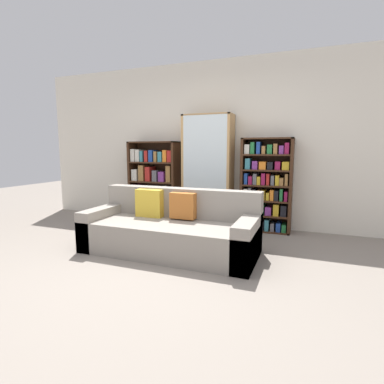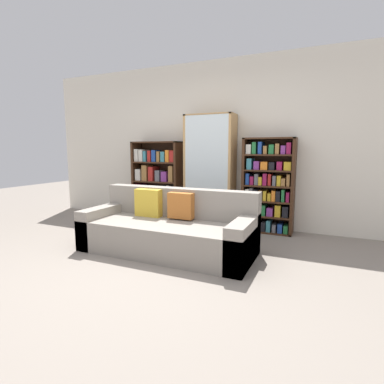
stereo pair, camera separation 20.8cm
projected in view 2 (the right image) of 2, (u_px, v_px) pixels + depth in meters
The scene contains 7 objects.
ground_plane at pixel (142, 272), 3.10m from camera, with size 16.00×16.00×0.00m, color gray.
wall_back at pixel (217, 144), 5.00m from camera, with size 6.71×0.06×2.70m.
couch at pixel (169, 230), 3.72m from camera, with size 2.12×0.87×0.76m.
bookshelf_left at pixel (157, 183), 5.34m from camera, with size 0.90×0.32×1.40m.
display_cabinet at pixel (210, 171), 4.88m from camera, with size 0.80×0.36×1.81m.
bookshelf_right at pixel (268, 187), 4.54m from camera, with size 0.76×0.32×1.43m.
wine_bottle at pixel (219, 229), 4.19m from camera, with size 0.07×0.07×0.39m.
Camera 2 is at (1.68, -2.49, 1.25)m, focal length 28.00 mm.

